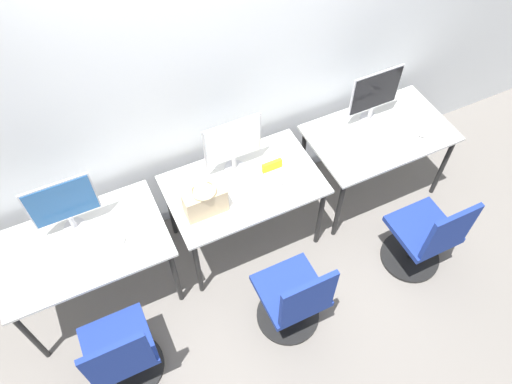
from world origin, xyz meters
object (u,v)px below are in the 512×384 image
object	(u,v)px
monitor_left	(63,204)
mouse_left	(121,238)
keyboard_left	(84,255)
office_chair_left	(123,356)
mouse_center	(280,179)
monitor_center	(233,143)
office_chair_center	(294,301)
keyboard_right	(392,144)
mouse_right	(421,133)
office_chair_right	(425,239)
monitor_right	(375,94)
keyboard_center	(249,192)
handbag	(205,201)

from	to	relation	value
monitor_left	mouse_left	xyz separation A→B (m)	(0.26, -0.24, -0.26)
keyboard_left	office_chair_left	bearing A→B (deg)	-89.75
keyboard_left	mouse_center	world-z (taller)	mouse_center
monitor_center	office_chair_center	world-z (taller)	monitor_center
mouse_left	keyboard_right	bearing A→B (deg)	-2.16
keyboard_right	mouse_right	bearing A→B (deg)	-1.15
mouse_left	office_chair_right	xyz separation A→B (m)	(2.10, -0.76, -0.38)
mouse_center	monitor_right	size ratio (longest dim) A/B	0.19
keyboard_left	office_chair_center	xyz separation A→B (m)	(1.21, -0.76, -0.37)
monitor_center	office_chair_right	bearing A→B (deg)	-41.43
mouse_left	keyboard_center	bearing A→B (deg)	-1.09
keyboard_left	mouse_left	xyz separation A→B (m)	(0.26, 0.02, 0.01)
monitor_right	office_chair_right	xyz separation A→B (m)	(-0.08, -1.01, -0.63)
office_chair_center	handbag	distance (m)	0.94
office_chair_left	office_chair_right	bearing A→B (deg)	-3.16
monitor_left	office_chair_left	xyz separation A→B (m)	(0.00, -0.87, -0.63)
mouse_left	mouse_center	xyz separation A→B (m)	(1.22, -0.02, 0.00)
monitor_left	office_chair_center	size ratio (longest dim) A/B	0.53
mouse_left	keyboard_center	distance (m)	0.96
keyboard_center	keyboard_right	xyz separation A→B (m)	(1.22, -0.06, 0.00)
office_chair_center	monitor_left	bearing A→B (deg)	140.03
keyboard_left	mouse_right	xyz separation A→B (m)	(2.71, -0.07, 0.01)
mouse_center	keyboard_right	bearing A→B (deg)	-3.70
office_chair_left	mouse_right	size ratio (longest dim) A/B	10.02
keyboard_left	monitor_right	bearing A→B (deg)	6.22
office_chair_left	office_chair_right	xyz separation A→B (m)	(2.36, -0.13, 0.00)
keyboard_center	keyboard_left	bearing A→B (deg)	-179.95
keyboard_left	office_chair_center	size ratio (longest dim) A/B	0.43
monitor_center	mouse_right	bearing A→B (deg)	-12.60
mouse_center	monitor_right	distance (m)	1.03
mouse_left	monitor_center	world-z (taller)	monitor_center
monitor_right	mouse_left	bearing A→B (deg)	-173.55
monitor_center	office_chair_center	bearing A→B (deg)	-90.57
monitor_center	mouse_center	size ratio (longest dim) A/B	5.34
mouse_center	keyboard_right	size ratio (longest dim) A/B	0.23
mouse_left	handbag	xyz separation A→B (m)	(0.61, -0.03, 0.10)
monitor_right	keyboard_right	xyz separation A→B (m)	(-0.00, -0.33, -0.26)
mouse_left	office_chair_left	bearing A→B (deg)	-112.17
keyboard_right	office_chair_right	xyz separation A→B (m)	(-0.08, -0.68, -0.37)
office_chair_center	keyboard_right	distance (m)	1.46
monitor_left	office_chair_right	bearing A→B (deg)	-22.94
monitor_left	handbag	size ratio (longest dim) A/B	1.60
keyboard_right	monitor_center	bearing A→B (deg)	164.96
monitor_center	mouse_left	bearing A→B (deg)	-165.63
mouse_center	handbag	size ratio (longest dim) A/B	0.30
keyboard_center	monitor_center	bearing A→B (deg)	90.00
keyboard_center	keyboard_right	distance (m)	1.22
keyboard_left	office_chair_right	world-z (taller)	office_chair_right
office_chair_left	monitor_right	world-z (taller)	monitor_right
monitor_left	keyboard_right	size ratio (longest dim) A/B	1.23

